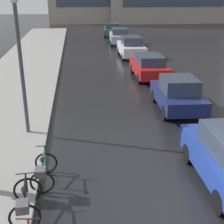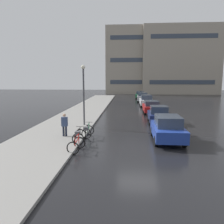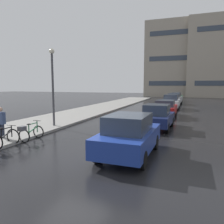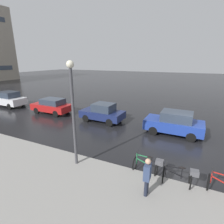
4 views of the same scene
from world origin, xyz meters
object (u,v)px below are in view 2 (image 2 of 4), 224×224
at_px(car_blue, 167,128).
at_px(streetlamp, 84,89).
at_px(car_white, 146,101).
at_px(car_navy, 159,115).
at_px(bicycle_third, 87,131).
at_px(pedestrian, 65,124).
at_px(bicycle_nearest, 76,145).
at_px(car_green, 140,95).
at_px(car_silver, 143,97).
at_px(bicycle_second, 79,136).
at_px(car_red, 151,107).

distance_m(car_blue, streetlamp, 7.85).
bearing_deg(car_white, car_navy, -89.72).
bearing_deg(car_white, bicycle_third, -107.47).
bearing_deg(car_blue, bicycle_third, 174.39).
distance_m(pedestrian, streetlamp, 4.43).
xyz_separation_m(car_blue, pedestrian, (-6.93, 0.25, 0.12)).
bearing_deg(streetlamp, car_navy, 16.72).
height_order(bicycle_nearest, car_green, car_green).
relative_size(bicycle_nearest, car_white, 0.28).
distance_m(car_silver, car_green, 6.21).
xyz_separation_m(bicycle_second, car_navy, (5.97, 6.90, 0.29)).
distance_m(bicycle_nearest, car_navy, 10.29).
distance_m(bicycle_nearest, pedestrian, 3.16).
relative_size(bicycle_second, car_navy, 0.37).
bearing_deg(car_white, car_green, 90.69).
bearing_deg(car_silver, car_green, 90.95).
bearing_deg(car_navy, bicycle_second, -130.89).
relative_size(bicycle_nearest, car_blue, 0.30).
relative_size(car_red, car_white, 0.94).
distance_m(car_red, car_silver, 13.26).
distance_m(bicycle_third, car_navy, 7.89).
xyz_separation_m(bicycle_third, car_green, (5.46, 30.70, 0.32)).
bearing_deg(car_red, bicycle_nearest, -111.84).
relative_size(car_blue, streetlamp, 0.78).
distance_m(car_navy, car_red, 5.75).
bearing_deg(bicycle_nearest, car_green, 80.66).
xyz_separation_m(bicycle_second, car_red, (5.92, 12.65, 0.29)).
distance_m(car_silver, streetlamp, 22.09).
xyz_separation_m(car_blue, car_silver, (0.16, 25.02, -0.01)).
bearing_deg(car_silver, bicycle_third, -102.79).
bearing_deg(car_green, pedestrian, -102.72).
xyz_separation_m(bicycle_second, bicycle_third, (0.30, 1.42, -0.02)).
distance_m(bicycle_third, streetlamp, 4.53).
height_order(pedestrian, streetlamp, streetlamp).
relative_size(bicycle_nearest, car_navy, 0.31).
relative_size(car_silver, streetlamp, 0.83).
xyz_separation_m(car_blue, car_red, (0.23, 11.76, -0.07)).
xyz_separation_m(bicycle_nearest, bicycle_second, (-0.21, 1.61, 0.09)).
bearing_deg(pedestrian, bicycle_second, -42.71).
height_order(bicycle_third, car_white, car_white).
xyz_separation_m(pedestrian, streetlamp, (0.62, 3.78, 2.24)).
height_order(bicycle_nearest, streetlamp, streetlamp).
bearing_deg(bicycle_third, bicycle_nearest, -91.70).
height_order(car_red, pedestrian, pedestrian).
relative_size(car_blue, car_green, 0.94).
height_order(car_green, pedestrian, pedestrian).
relative_size(car_red, car_silver, 0.94).
height_order(bicycle_second, car_navy, car_navy).
relative_size(bicycle_second, car_white, 0.33).
relative_size(car_navy, streetlamp, 0.74).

